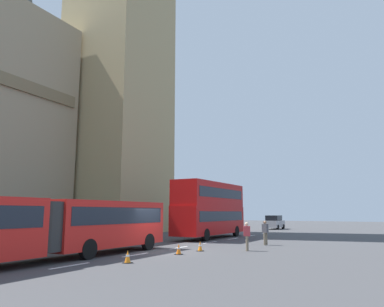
{
  "coord_description": "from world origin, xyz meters",
  "views": [
    {
      "loc": [
        -18.29,
        -12.38,
        2.29
      ],
      "look_at": [
        9.63,
        2.95,
        7.48
      ],
      "focal_mm": 33.75,
      "sensor_mm": 36.0,
      "label": 1
    }
  ],
  "objects_px": {
    "traffic_cone_middle": "(179,249)",
    "traffic_cone_east": "(200,246)",
    "pedestrian_by_kerb": "(265,232)",
    "pedestrian_near_cones": "(247,235)",
    "double_decker_bus": "(210,207)",
    "sedan_lead": "(274,222)",
    "traffic_cone_west": "(128,257)",
    "articulated_bus": "(39,224)"
  },
  "relations": [
    {
      "from": "articulated_bus",
      "to": "pedestrian_near_cones",
      "type": "relative_size",
      "value": 10.12
    },
    {
      "from": "double_decker_bus",
      "to": "pedestrian_near_cones",
      "type": "bearing_deg",
      "value": -142.42
    },
    {
      "from": "articulated_bus",
      "to": "traffic_cone_west",
      "type": "distance_m",
      "value": 4.4
    },
    {
      "from": "articulated_bus",
      "to": "sedan_lead",
      "type": "xyz_separation_m",
      "value": [
        38.06,
        -0.08,
        -0.83
      ]
    },
    {
      "from": "sedan_lead",
      "to": "traffic_cone_west",
      "type": "height_order",
      "value": "sedan_lead"
    },
    {
      "from": "traffic_cone_west",
      "to": "traffic_cone_east",
      "type": "distance_m",
      "value": 6.14
    },
    {
      "from": "traffic_cone_east",
      "to": "pedestrian_by_kerb",
      "type": "bearing_deg",
      "value": -21.16
    },
    {
      "from": "pedestrian_by_kerb",
      "to": "pedestrian_near_cones",
      "type": "bearing_deg",
      "value": -177.43
    },
    {
      "from": "articulated_bus",
      "to": "traffic_cone_middle",
      "type": "height_order",
      "value": "articulated_bus"
    },
    {
      "from": "sedan_lead",
      "to": "traffic_cone_east",
      "type": "bearing_deg",
      "value": -172.2
    },
    {
      "from": "articulated_bus",
      "to": "pedestrian_by_kerb",
      "type": "xyz_separation_m",
      "value": [
        13.85,
        -6.39,
        -0.83
      ]
    },
    {
      "from": "articulated_bus",
      "to": "pedestrian_near_cones",
      "type": "bearing_deg",
      "value": -34.39
    },
    {
      "from": "sedan_lead",
      "to": "pedestrian_by_kerb",
      "type": "relative_size",
      "value": 2.6
    },
    {
      "from": "double_decker_bus",
      "to": "traffic_cone_east",
      "type": "relative_size",
      "value": 17.37
    },
    {
      "from": "traffic_cone_east",
      "to": "pedestrian_by_kerb",
      "type": "distance_m",
      "value": 6.17
    },
    {
      "from": "articulated_bus",
      "to": "sedan_lead",
      "type": "distance_m",
      "value": 38.07
    },
    {
      "from": "traffic_cone_east",
      "to": "pedestrian_near_cones",
      "type": "height_order",
      "value": "pedestrian_near_cones"
    },
    {
      "from": "articulated_bus",
      "to": "sedan_lead",
      "type": "relative_size",
      "value": 3.89
    },
    {
      "from": "articulated_bus",
      "to": "traffic_cone_middle",
      "type": "relative_size",
      "value": 29.48
    },
    {
      "from": "double_decker_bus",
      "to": "pedestrian_by_kerb",
      "type": "distance_m",
      "value": 7.93
    },
    {
      "from": "double_decker_bus",
      "to": "traffic_cone_west",
      "type": "relative_size",
      "value": 17.37
    },
    {
      "from": "traffic_cone_middle",
      "to": "pedestrian_near_cones",
      "type": "relative_size",
      "value": 0.34
    },
    {
      "from": "traffic_cone_west",
      "to": "traffic_cone_middle",
      "type": "distance_m",
      "value": 4.05
    },
    {
      "from": "pedestrian_near_cones",
      "to": "pedestrian_by_kerb",
      "type": "relative_size",
      "value": 1.0
    },
    {
      "from": "traffic_cone_middle",
      "to": "traffic_cone_east",
      "type": "distance_m",
      "value": 2.09
    },
    {
      "from": "double_decker_bus",
      "to": "traffic_cone_middle",
      "type": "xyz_separation_m",
      "value": [
        -12.13,
        -3.94,
        -2.43
      ]
    },
    {
      "from": "double_decker_bus",
      "to": "pedestrian_near_cones",
      "type": "xyz_separation_m",
      "value": [
        -8.56,
        -6.58,
        -1.8
      ]
    },
    {
      "from": "traffic_cone_east",
      "to": "articulated_bus",
      "type": "bearing_deg",
      "value": 152.79
    },
    {
      "from": "pedestrian_near_cones",
      "to": "traffic_cone_middle",
      "type": "bearing_deg",
      "value": 143.45
    },
    {
      "from": "traffic_cone_east",
      "to": "pedestrian_near_cones",
      "type": "relative_size",
      "value": 0.34
    },
    {
      "from": "traffic_cone_west",
      "to": "pedestrian_by_kerb",
      "type": "height_order",
      "value": "pedestrian_by_kerb"
    },
    {
      "from": "sedan_lead",
      "to": "traffic_cone_middle",
      "type": "relative_size",
      "value": 7.59
    },
    {
      "from": "double_decker_bus",
      "to": "traffic_cone_east",
      "type": "xyz_separation_m",
      "value": [
        -10.05,
        -4.18,
        -2.43
      ]
    },
    {
      "from": "double_decker_bus",
      "to": "pedestrian_near_cones",
      "type": "height_order",
      "value": "double_decker_bus"
    },
    {
      "from": "double_decker_bus",
      "to": "sedan_lead",
      "type": "distance_m",
      "value": 19.97
    },
    {
      "from": "traffic_cone_middle",
      "to": "pedestrian_by_kerb",
      "type": "height_order",
      "value": "pedestrian_by_kerb"
    },
    {
      "from": "pedestrian_by_kerb",
      "to": "traffic_cone_middle",
      "type": "bearing_deg",
      "value": 162.51
    },
    {
      "from": "traffic_cone_middle",
      "to": "pedestrian_near_cones",
      "type": "distance_m",
      "value": 4.49
    },
    {
      "from": "traffic_cone_middle",
      "to": "pedestrian_near_cones",
      "type": "xyz_separation_m",
      "value": [
        3.57,
        -2.65,
        0.63
      ]
    },
    {
      "from": "traffic_cone_west",
      "to": "traffic_cone_east",
      "type": "xyz_separation_m",
      "value": [
        6.12,
        -0.54,
        0.0
      ]
    },
    {
      "from": "pedestrian_near_cones",
      "to": "pedestrian_by_kerb",
      "type": "bearing_deg",
      "value": 2.57
    },
    {
      "from": "pedestrian_near_cones",
      "to": "articulated_bus",
      "type": "bearing_deg",
      "value": 145.61
    }
  ]
}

